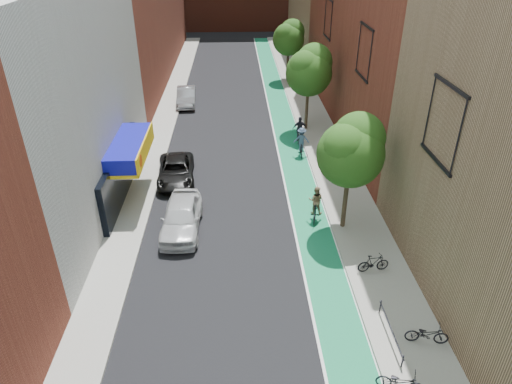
{
  "coord_description": "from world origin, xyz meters",
  "views": [
    {
      "loc": [
        -0.02,
        -10.15,
        13.97
      ],
      "look_at": [
        1.0,
        11.5,
        1.5
      ],
      "focal_mm": 32.0,
      "sensor_mm": 36.0,
      "label": 1
    }
  ],
  "objects": [
    {
      "name": "bike_lane",
      "position": [
        4.0,
        26.0,
        0.01
      ],
      "size": [
        2.0,
        68.0,
        0.01
      ],
      "primitive_type": "cube",
      "color": "#136B4A",
      "rests_on": "ground"
    },
    {
      "name": "sidewalk_left",
      "position": [
        -6.0,
        26.0,
        0.07
      ],
      "size": [
        2.0,
        68.0,
        0.15
      ],
      "primitive_type": "cube",
      "color": "gray",
      "rests_on": "ground"
    },
    {
      "name": "sidewalk_right",
      "position": [
        6.5,
        26.0,
        0.07
      ],
      "size": [
        3.0,
        68.0,
        0.15
      ],
      "primitive_type": "cube",
      "color": "gray",
      "rests_on": "ground"
    },
    {
      "name": "building_left_white",
      "position": [
        -11.0,
        14.0,
        6.0
      ],
      "size": [
        8.0,
        20.0,
        12.0
      ],
      "primitive_type": "cube",
      "color": "silver",
      "rests_on": "ground"
    },
    {
      "name": "tree_near",
      "position": [
        5.65,
        10.02,
        4.66
      ],
      "size": [
        3.4,
        3.36,
        6.42
      ],
      "color": "#332619",
      "rests_on": "ground"
    },
    {
      "name": "tree_mid",
      "position": [
        5.65,
        24.02,
        4.89
      ],
      "size": [
        3.55,
        3.53,
        6.74
      ],
      "color": "#332619",
      "rests_on": "ground"
    },
    {
      "name": "tree_far",
      "position": [
        5.65,
        38.02,
        4.5
      ],
      "size": [
        3.3,
        3.25,
        6.21
      ],
      "color": "#332619",
      "rests_on": "ground"
    },
    {
      "name": "parked_car_white",
      "position": [
        -3.0,
        10.24,
        0.83
      ],
      "size": [
        2.08,
        4.94,
        1.67
      ],
      "primitive_type": "imported",
      "rotation": [
        0.0,
        0.0,
        -0.02
      ],
      "color": "silver",
      "rests_on": "ground"
    },
    {
      "name": "parked_car_black",
      "position": [
        -3.89,
        15.86,
        0.68
      ],
      "size": [
        2.61,
        5.02,
        1.35
      ],
      "primitive_type": "imported",
      "rotation": [
        0.0,
        0.0,
        0.08
      ],
      "color": "black",
      "rests_on": "ground"
    },
    {
      "name": "parked_car_silver",
      "position": [
        -4.48,
        30.62,
        0.77
      ],
      "size": [
        1.85,
        4.73,
        1.53
      ],
      "primitive_type": "imported",
      "rotation": [
        0.0,
        0.0,
        0.05
      ],
      "color": "#94979C",
      "rests_on": "ground"
    },
    {
      "name": "cyclist_lane_near",
      "position": [
        4.25,
        10.95,
        0.83
      ],
      "size": [
        0.94,
        1.91,
        2.01
      ],
      "rotation": [
        0.0,
        0.0,
        2.9
      ],
      "color": "black",
      "rests_on": "ground"
    },
    {
      "name": "cyclist_lane_mid",
      "position": [
        4.7,
        21.0,
        0.88
      ],
      "size": [
        1.11,
        1.66,
        2.21
      ],
      "rotation": [
        0.0,
        0.0,
        3.09
      ],
      "color": "black",
      "rests_on": "ground"
    },
    {
      "name": "cyclist_lane_far",
      "position": [
        4.58,
        19.26,
        0.94
      ],
      "size": [
        1.14,
        1.61,
        2.06
      ],
      "rotation": [
        0.0,
        0.0,
        3.08
      ],
      "color": "black",
      "rests_on": "ground"
    },
    {
      "name": "parked_bike_near",
      "position": [
        7.1,
        1.91,
        0.58
      ],
      "size": [
        1.72,
        0.83,
        0.86
      ],
      "primitive_type": "imported",
      "rotation": [
        0.0,
        0.0,
        1.41
      ],
      "color": "black",
      "rests_on": "sidewalk_right"
    },
    {
      "name": "parked_bike_mid",
      "position": [
        6.2,
        6.2,
        0.61
      ],
      "size": [
        1.56,
        0.61,
        0.91
      ],
      "primitive_type": "imported",
      "rotation": [
        0.0,
        0.0,
        1.69
      ],
      "color": "black",
      "rests_on": "sidewalk_right"
    },
    {
      "name": "parked_bike_far",
      "position": [
        5.4,
        -0.14,
        0.58
      ],
      "size": [
        1.73,
        1.02,
        0.86
      ],
      "primitive_type": "imported",
      "rotation": [
        0.0,
        0.0,
        1.28
      ],
      "color": "black",
      "rests_on": "sidewalk_right"
    }
  ]
}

